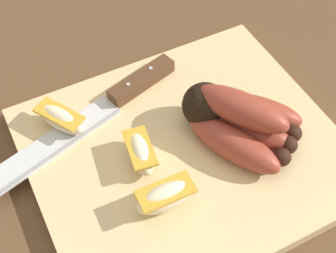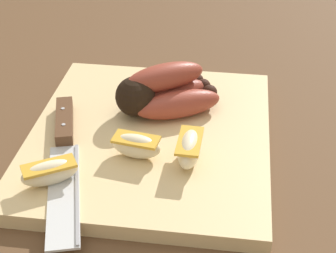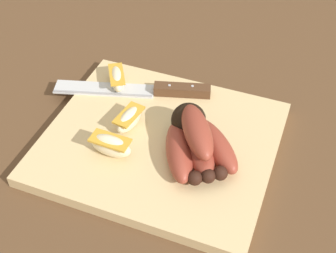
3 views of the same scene
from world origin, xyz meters
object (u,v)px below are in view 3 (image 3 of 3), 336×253
banana_bunch (196,141)px  apple_wedge_near (111,145)px  apple_wedge_middle (129,119)px  apple_wedge_far (117,78)px  chefs_knife (155,90)px

banana_bunch → apple_wedge_near: 0.13m
banana_bunch → apple_wedge_middle: size_ratio=2.33×
apple_wedge_far → apple_wedge_near: bearing=-67.6°
apple_wedge_middle → banana_bunch: bearing=-7.9°
banana_bunch → chefs_knife: (-0.11, 0.11, -0.02)m
chefs_knife → apple_wedge_near: size_ratio=4.07×
banana_bunch → apple_wedge_near: bearing=-157.6°
apple_wedge_middle → apple_wedge_far: (-0.07, 0.09, -0.00)m
banana_bunch → apple_wedge_far: (-0.18, 0.11, -0.01)m
chefs_knife → apple_wedge_middle: size_ratio=4.22×
chefs_knife → banana_bunch: bearing=-44.6°
apple_wedge_middle → apple_wedge_far: 0.11m
chefs_knife → apple_wedge_near: (-0.01, -0.16, 0.01)m
banana_bunch → apple_wedge_middle: (-0.12, 0.02, -0.01)m
banana_bunch → apple_wedge_near: size_ratio=2.25×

